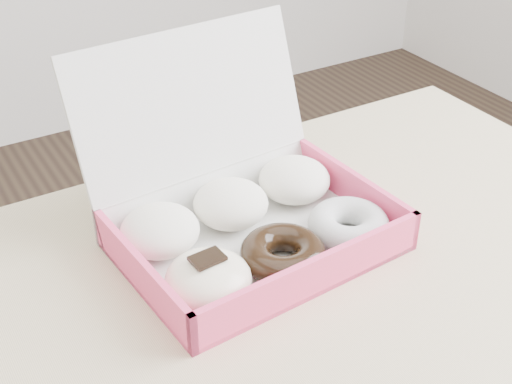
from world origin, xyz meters
TOP-DOWN VIEW (x-y plane):
  - donut_box at (0.09, 0.18)m, footprint 0.33×0.31m

SIDE VIEW (x-z plane):
  - donut_box at x=0.09m, z-range 0.68..0.90m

